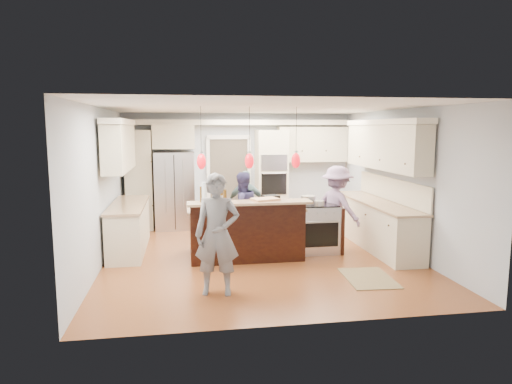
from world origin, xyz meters
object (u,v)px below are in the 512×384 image
(refrigerator, at_px, (175,191))
(island_range, at_px, (318,228))
(person_bar_end, at_px, (217,235))
(kitchen_island, at_px, (245,230))
(person_far_left, at_px, (242,209))

(refrigerator, height_order, island_range, refrigerator)
(island_range, relative_size, person_bar_end, 0.53)
(refrigerator, relative_size, person_bar_end, 1.04)
(kitchen_island, distance_m, person_bar_end, 2.02)
(person_bar_end, xyz_separation_m, person_far_left, (0.69, 2.65, -0.12))
(kitchen_island, distance_m, island_range, 1.41)
(refrigerator, bearing_deg, person_bar_end, -81.67)
(kitchen_island, bearing_deg, island_range, 3.08)
(island_range, distance_m, person_bar_end, 2.86)
(person_bar_end, bearing_deg, island_range, 53.58)
(kitchen_island, bearing_deg, person_far_left, 87.35)
(island_range, bearing_deg, person_bar_end, -136.61)
(person_far_left, bearing_deg, kitchen_island, 66.60)
(kitchen_island, distance_m, person_far_left, 0.82)
(kitchen_island, height_order, island_range, kitchen_island)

